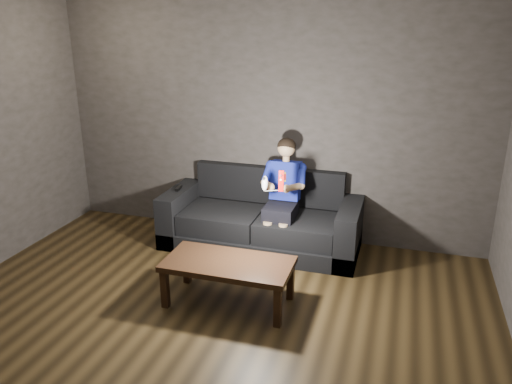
% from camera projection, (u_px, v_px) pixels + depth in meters
% --- Properties ---
extents(floor, '(5.00, 5.00, 0.00)m').
position_uv_depth(floor, '(179.00, 357.00, 3.85)').
color(floor, black).
rests_on(floor, ground).
extents(back_wall, '(5.00, 0.04, 2.70)m').
position_uv_depth(back_wall, '(268.00, 123.00, 5.66)').
color(back_wall, '#34302C').
rests_on(back_wall, ground).
extents(sofa, '(2.20, 0.95, 0.85)m').
position_uv_depth(sofa, '(262.00, 222.00, 5.69)').
color(sofa, black).
rests_on(sofa, floor).
extents(child, '(0.48, 0.59, 1.18)m').
position_uv_depth(child, '(283.00, 187.00, 5.42)').
color(child, black).
rests_on(child, sofa).
extents(wii_remote_red, '(0.06, 0.08, 0.21)m').
position_uv_depth(wii_remote_red, '(281.00, 181.00, 4.91)').
color(wii_remote_red, red).
rests_on(wii_remote_red, child).
extents(nunchuk_white, '(0.07, 0.10, 0.16)m').
position_uv_depth(nunchuk_white, '(265.00, 183.00, 4.97)').
color(nunchuk_white, white).
rests_on(nunchuk_white, child).
extents(wii_remote_black, '(0.06, 0.17, 0.03)m').
position_uv_depth(wii_remote_black, '(179.00, 188.00, 5.77)').
color(wii_remote_black, black).
rests_on(wii_remote_black, sofa).
extents(coffee_table, '(1.15, 0.58, 0.42)m').
position_uv_depth(coffee_table, '(228.00, 267.00, 4.48)').
color(coffee_table, black).
rests_on(coffee_table, floor).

